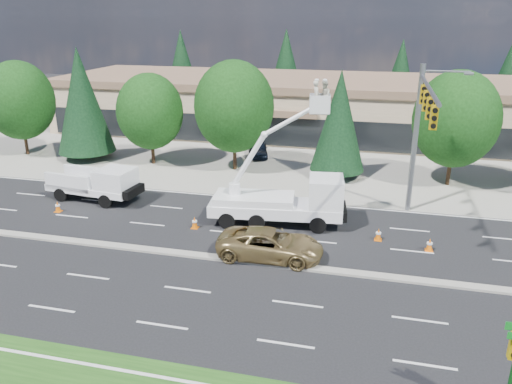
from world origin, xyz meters
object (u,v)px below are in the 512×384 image
(signal_mast, at_px, (421,122))
(minivan, at_px, (270,244))
(bucket_truck, at_px, (288,195))
(utility_pickup, at_px, (98,187))

(signal_mast, distance_m, minivan, 10.86)
(bucket_truck, relative_size, minivan, 1.58)
(signal_mast, xyz_separation_m, bucket_truck, (-7.00, -1.84, -4.26))
(signal_mast, distance_m, bucket_truck, 8.40)
(signal_mast, height_order, minivan, signal_mast)
(bucket_truck, bearing_deg, signal_mast, 7.65)
(utility_pickup, bearing_deg, bucket_truck, 2.04)
(signal_mast, bearing_deg, utility_pickup, -177.43)
(signal_mast, xyz_separation_m, minivan, (-7.08, -6.28, -5.31))
(utility_pickup, bearing_deg, minivan, -16.63)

